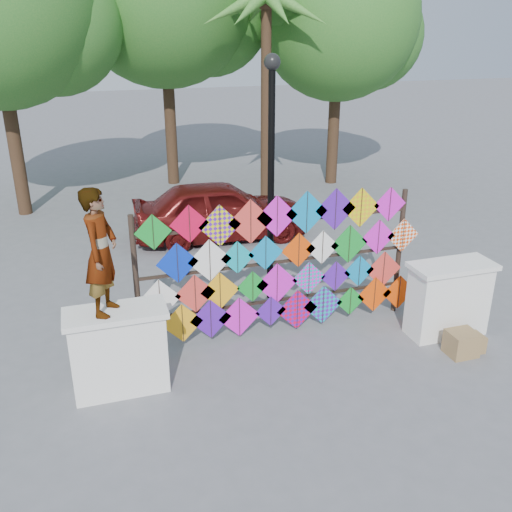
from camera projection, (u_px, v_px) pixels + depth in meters
name	position (u px, v px, depth m)	size (l,w,h in m)	color
ground	(292.00, 352.00, 9.19)	(80.00, 80.00, 0.00)	slate
parapet_left	(119.00, 350.00, 8.01)	(1.40, 0.65, 1.28)	white
parapet_right	(448.00, 298.00, 9.52)	(1.40, 0.65, 1.28)	white
kite_rack	(283.00, 265.00, 9.38)	(4.94, 0.24, 2.45)	black
tree_east	(341.00, 20.00, 17.12)	(5.40, 4.80, 7.42)	#47311E
palm_tree	(266.00, 21.00, 14.98)	(3.62, 3.62, 5.83)	#47311E
vendor_woman	(101.00, 252.00, 7.41)	(0.64, 0.42, 1.74)	#99999E
sedan	(220.00, 210.00, 13.79)	(1.69, 4.21, 1.43)	#5F1110
lamppost	(271.00, 159.00, 10.01)	(0.28, 0.28, 4.46)	black
cardboard_box_near	(462.00, 343.00, 9.05)	(0.45, 0.40, 0.40)	#987149
cardboard_box_far	(472.00, 343.00, 9.17)	(0.34, 0.31, 0.28)	#987149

